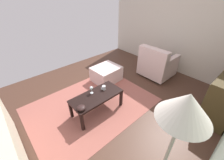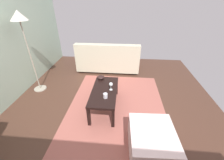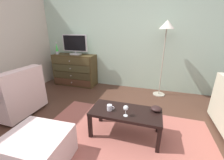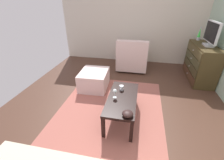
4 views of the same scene
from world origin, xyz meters
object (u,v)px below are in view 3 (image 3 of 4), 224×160
dresser (75,70)px  coffee_table (125,114)px  tv (75,44)px  standing_lamp (166,32)px  mug (110,108)px  bowl_decorative (156,109)px  armchair (15,96)px  lava_lamp (57,49)px  wine_glass (126,108)px  ottoman (38,148)px

dresser → coffee_table: bearing=-42.7°
tv → standing_lamp: bearing=-1.8°
coffee_table → mug: mug is taller
bowl_decorative → armchair: bearing=-176.7°
lava_lamp → wine_glass: 2.99m
standing_lamp → dresser: bearing=178.8°
ottoman → armchair: bearing=148.1°
coffee_table → wine_glass: (0.02, -0.12, 0.17)m
coffee_table → wine_glass: size_ratio=6.50×
coffee_table → wine_glass: 0.21m
lava_lamp → bowl_decorative: (2.76, -1.52, -0.57)m
tv → armchair: 1.93m
coffee_table → standing_lamp: (0.51, 1.64, 1.12)m
wine_glass → bowl_decorative: bearing=32.6°
standing_lamp → bowl_decorative: bearing=-93.5°
standing_lamp → ottoman: bearing=-120.2°
wine_glass → standing_lamp: bearing=74.5°
mug → tv: bearing=131.5°
lava_lamp → standing_lamp: bearing=-0.1°
mug → bowl_decorative: bearing=15.7°
armchair → ottoman: armchair is taller
bowl_decorative → wine_glass: bearing=-147.4°
dresser → standing_lamp: bearing=-1.2°
dresser → ottoman: bearing=-69.0°
tv → bowl_decorative: bearing=-35.6°
coffee_table → ottoman: coffee_table is taller
coffee_table → mug: size_ratio=8.95×
lava_lamp → standing_lamp: (2.85, -0.01, 0.46)m
wine_glass → bowl_decorative: 0.48m
dresser → bowl_decorative: dresser is taller
dresser → armchair: 1.73m
tv → dresser: bearing=-154.3°
wine_glass → tv: bearing=134.6°
lava_lamp → ottoman: 2.93m
dresser → tv: size_ratio=1.69×
armchair → standing_lamp: size_ratio=0.51×
tv → coffee_table: bearing=-43.8°
tv → lava_lamp: bearing=-173.0°
tv → ottoman: tv is taller
bowl_decorative → armchair: armchair is taller
lava_lamp → mug: lava_lamp is taller
dresser → tv: 0.72m
mug → armchair: bearing=178.9°
bowl_decorative → standing_lamp: size_ratio=0.09×
wine_glass → armchair: 2.14m
bowl_decorative → ottoman: bearing=-145.4°
mug → bowl_decorative: (0.65, 0.18, -0.01)m
dresser → coffee_table: size_ratio=1.17×
mug → bowl_decorative: size_ratio=0.75×
lava_lamp → armchair: bearing=-82.2°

